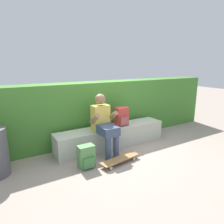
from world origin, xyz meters
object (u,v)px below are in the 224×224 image
at_px(bench_main, 112,136).
at_px(person_skater, 104,122).
at_px(skateboard_near_person, 120,159).
at_px(backpack_on_ground, 86,157).
at_px(backpack_on_bench, 122,117).

xyz_separation_m(bench_main, person_skater, (-0.31, -0.21, 0.42)).
height_order(bench_main, person_skater, person_skater).
distance_m(person_skater, skateboard_near_person, 0.79).
xyz_separation_m(bench_main, backpack_on_ground, (-0.86, -0.58, -0.03)).
height_order(skateboard_near_person, backpack_on_bench, backpack_on_bench).
distance_m(person_skater, backpack_on_bench, 0.59).
relative_size(bench_main, skateboard_near_person, 3.03).
xyz_separation_m(backpack_on_bench, backpack_on_ground, (-1.10, -0.57, -0.44)).
distance_m(backpack_on_bench, backpack_on_ground, 1.32).
relative_size(person_skater, backpack_on_ground, 2.98).
bearing_deg(skateboard_near_person, person_skater, 93.93).
distance_m(bench_main, backpack_on_bench, 0.48).
bearing_deg(backpack_on_bench, bench_main, 177.82).
bearing_deg(bench_main, skateboard_near_person, -109.64).
bearing_deg(skateboard_near_person, backpack_on_ground, 163.08).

